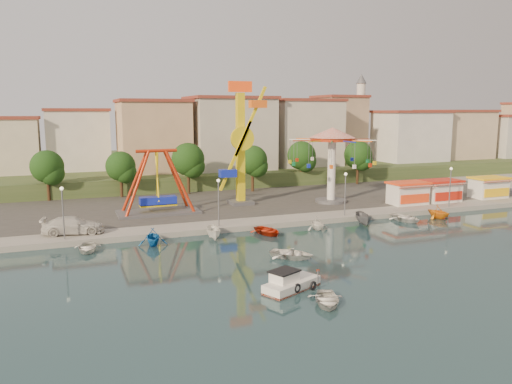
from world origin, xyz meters
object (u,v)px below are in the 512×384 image
rowboat_a (292,254)px  van (73,225)px  kamikaze_tower (243,146)px  cabin_motorboat (290,284)px  pirate_ship_ride (157,183)px  wave_swinger (332,148)px

rowboat_a → van: size_ratio=0.65×
kamikaze_tower → van: (-21.96, -9.36, -7.06)m
cabin_motorboat → van: bearing=99.4°
pirate_ship_ride → rowboat_a: pirate_ship_ride is taller
pirate_ship_ride → cabin_motorboat: pirate_ship_ride is taller
wave_swinger → pirate_ship_ride: bearing=177.7°
cabin_motorboat → van: 26.17m
wave_swinger → van: 35.25m
wave_swinger → van: (-33.99, -6.48, -6.70)m
pirate_ship_ride → kamikaze_tower: size_ratio=0.61×
wave_swinger → van: wave_swinger is taller
cabin_motorboat → van: van is taller
rowboat_a → van: van is taller
wave_swinger → kamikaze_tower: bearing=166.5°
kamikaze_tower → rowboat_a: kamikaze_tower is taller
kamikaze_tower → wave_swinger: size_ratio=1.42×
cabin_motorboat → rowboat_a: cabin_motorboat is taller
kamikaze_tower → cabin_motorboat: bearing=-103.0°
wave_swinger → van: bearing=-169.2°
cabin_motorboat → pirate_ship_ride: bearing=74.2°
wave_swinger → rowboat_a: wave_swinger is taller
kamikaze_tower → van: bearing=-156.9°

